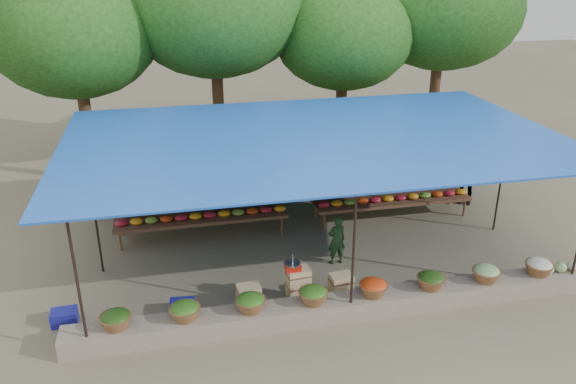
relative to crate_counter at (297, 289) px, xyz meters
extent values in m
plane|color=#625B48|center=(0.87, 2.09, -0.31)|extent=(60.00, 60.00, 0.00)
cube|color=#696054|center=(0.87, -0.66, -0.11)|extent=(10.60, 0.55, 0.40)
cylinder|color=black|center=(-3.93, -0.81, 1.09)|extent=(0.05, 0.05, 2.80)
cylinder|color=black|center=(0.87, -0.81, 1.09)|extent=(0.05, 0.05, 2.80)
cylinder|color=black|center=(-3.93, 2.09, 1.09)|extent=(0.05, 0.05, 2.80)
cylinder|color=black|center=(5.67, 2.09, 1.09)|extent=(0.05, 0.05, 2.80)
cylinder|color=black|center=(-3.93, 4.99, 1.09)|extent=(0.05, 0.05, 2.80)
cylinder|color=black|center=(0.87, 4.99, 1.09)|extent=(0.05, 0.05, 2.80)
cylinder|color=black|center=(5.67, 4.99, 1.09)|extent=(0.05, 0.05, 2.80)
cube|color=#174BB2|center=(0.87, 2.09, 2.49)|extent=(10.80, 6.60, 0.04)
cube|color=#174BB2|center=(0.87, 0.09, 2.31)|extent=(10.80, 2.19, 0.26)
cube|color=#174BB2|center=(0.87, 4.09, 2.31)|extent=(10.80, 2.19, 0.26)
cylinder|color=#9C9CA1|center=(0.87, 3.49, 1.71)|extent=(9.60, 0.01, 0.01)
ellipsoid|color=gold|center=(-3.63, 3.49, 1.43)|extent=(0.23, 0.17, 0.30)
ellipsoid|color=gold|center=(-3.03, 3.49, 1.43)|extent=(0.23, 0.17, 0.30)
ellipsoid|color=gold|center=(-2.43, 3.49, 1.43)|extent=(0.23, 0.17, 0.30)
ellipsoid|color=gold|center=(-1.83, 3.49, 1.43)|extent=(0.23, 0.17, 0.30)
ellipsoid|color=gold|center=(-1.23, 3.49, 1.43)|extent=(0.23, 0.17, 0.30)
ellipsoid|color=gold|center=(-0.63, 3.49, 1.43)|extent=(0.23, 0.17, 0.30)
ellipsoid|color=gold|center=(-0.03, 3.49, 1.43)|extent=(0.23, 0.17, 0.30)
ellipsoid|color=gold|center=(0.57, 3.49, 1.43)|extent=(0.23, 0.17, 0.30)
ellipsoid|color=gold|center=(1.17, 3.49, 1.43)|extent=(0.23, 0.17, 0.30)
ellipsoid|color=gold|center=(1.77, 3.49, 1.43)|extent=(0.23, 0.17, 0.30)
ellipsoid|color=gold|center=(2.37, 3.49, 1.43)|extent=(0.23, 0.17, 0.30)
ellipsoid|color=gold|center=(2.97, 3.49, 1.43)|extent=(0.23, 0.17, 0.30)
ellipsoid|color=gold|center=(3.57, 3.49, 1.43)|extent=(0.23, 0.17, 0.30)
ellipsoid|color=gold|center=(4.17, 3.49, 1.43)|extent=(0.23, 0.17, 0.30)
ellipsoid|color=gold|center=(4.77, 3.49, 1.43)|extent=(0.23, 0.17, 0.30)
ellipsoid|color=gold|center=(5.37, 3.49, 1.43)|extent=(0.23, 0.17, 0.30)
ellipsoid|color=#224612|center=(-3.43, -0.66, 0.31)|extent=(0.52, 0.52, 0.23)
ellipsoid|color=#30681B|center=(-2.23, -0.66, 0.31)|extent=(0.52, 0.52, 0.23)
ellipsoid|color=#30681B|center=(-1.03, -0.66, 0.31)|extent=(0.52, 0.52, 0.23)
ellipsoid|color=#30681B|center=(0.17, -0.66, 0.31)|extent=(0.52, 0.52, 0.23)
ellipsoid|color=#C13710|center=(1.37, -0.66, 0.31)|extent=(0.52, 0.52, 0.23)
ellipsoid|color=#224612|center=(2.57, -0.66, 0.31)|extent=(0.52, 0.52, 0.23)
ellipsoid|color=#88AF6D|center=(3.77, -0.66, 0.31)|extent=(0.52, 0.52, 0.23)
ellipsoid|color=beige|center=(4.97, -0.66, 0.31)|extent=(0.52, 0.52, 0.23)
cube|color=#234E1C|center=(0.87, 5.24, 0.94)|extent=(10.60, 0.06, 2.50)
cylinder|color=#392815|center=(-4.63, 7.89, 1.67)|extent=(0.36, 0.36, 3.97)
ellipsoid|color=#16390F|center=(-4.63, 7.89, 4.15)|extent=(4.77, 4.77, 3.69)
cylinder|color=#392815|center=(-0.63, 8.29, 1.93)|extent=(0.36, 0.36, 4.48)
ellipsoid|color=#16390F|center=(-0.63, 8.29, 4.73)|extent=(5.39, 5.39, 4.17)
cylinder|color=#392815|center=(3.37, 7.99, 1.55)|extent=(0.36, 0.36, 3.71)
ellipsoid|color=#16390F|center=(3.37, 7.99, 3.87)|extent=(4.47, 4.47, 3.45)
cylinder|color=#392815|center=(6.87, 8.39, 1.87)|extent=(0.36, 0.36, 4.35)
ellipsoid|color=#16390F|center=(6.87, 8.39, 4.59)|extent=(5.24, 5.24, 4.05)
cube|color=#432B1B|center=(-1.63, 3.39, 0.19)|extent=(4.20, 0.95, 0.08)
cube|color=#432B1B|center=(-1.63, 3.69, 0.47)|extent=(4.20, 0.35, 0.06)
cylinder|color=#432B1B|center=(-3.58, 2.99, -0.06)|extent=(0.06, 0.06, 0.50)
cylinder|color=#432B1B|center=(0.32, 2.99, -0.06)|extent=(0.06, 0.06, 0.50)
cylinder|color=#432B1B|center=(-3.58, 3.79, -0.06)|extent=(0.06, 0.06, 0.50)
cylinder|color=#432B1B|center=(0.32, 3.79, -0.06)|extent=(0.06, 0.06, 0.50)
ellipsoid|color=#A8182A|center=(-3.53, 3.24, 0.29)|extent=(0.31, 0.26, 0.13)
ellipsoid|color=olive|center=(-3.53, 3.69, 0.56)|extent=(0.26, 0.22, 0.12)
ellipsoid|color=orange|center=(-3.18, 3.24, 0.29)|extent=(0.31, 0.26, 0.13)
ellipsoid|color=#C13710|center=(-3.18, 3.69, 0.56)|extent=(0.26, 0.22, 0.12)
ellipsoid|color=olive|center=(-2.83, 3.24, 0.29)|extent=(0.31, 0.26, 0.13)
ellipsoid|color=#A8182A|center=(-2.83, 3.69, 0.56)|extent=(0.26, 0.22, 0.12)
ellipsoid|color=#C13710|center=(-2.48, 3.24, 0.29)|extent=(0.31, 0.26, 0.13)
ellipsoid|color=orange|center=(-2.48, 3.69, 0.56)|extent=(0.26, 0.22, 0.12)
ellipsoid|color=#A8182A|center=(-2.13, 3.24, 0.29)|extent=(0.31, 0.26, 0.13)
ellipsoid|color=#A8182A|center=(-2.13, 3.69, 0.56)|extent=(0.26, 0.22, 0.12)
ellipsoid|color=orange|center=(-1.78, 3.24, 0.29)|extent=(0.31, 0.26, 0.13)
ellipsoid|color=orange|center=(-1.78, 3.69, 0.56)|extent=(0.26, 0.22, 0.12)
ellipsoid|color=#A8182A|center=(-1.43, 3.24, 0.29)|extent=(0.31, 0.26, 0.13)
ellipsoid|color=olive|center=(-1.43, 3.69, 0.56)|extent=(0.26, 0.22, 0.12)
ellipsoid|color=orange|center=(-1.08, 3.24, 0.29)|extent=(0.31, 0.26, 0.13)
ellipsoid|color=#C13710|center=(-1.08, 3.69, 0.56)|extent=(0.26, 0.22, 0.12)
ellipsoid|color=olive|center=(-0.73, 3.24, 0.29)|extent=(0.31, 0.26, 0.13)
ellipsoid|color=#A8182A|center=(-0.73, 3.69, 0.56)|extent=(0.26, 0.22, 0.12)
ellipsoid|color=#C13710|center=(-0.38, 3.24, 0.29)|extent=(0.31, 0.26, 0.13)
ellipsoid|color=orange|center=(-0.38, 3.69, 0.56)|extent=(0.26, 0.22, 0.12)
ellipsoid|color=#A8182A|center=(-0.03, 3.24, 0.29)|extent=(0.31, 0.26, 0.13)
ellipsoid|color=#A8182A|center=(-0.03, 3.69, 0.56)|extent=(0.26, 0.22, 0.12)
ellipsoid|color=orange|center=(0.32, 3.24, 0.29)|extent=(0.31, 0.26, 0.13)
ellipsoid|color=orange|center=(0.32, 3.69, 0.56)|extent=(0.26, 0.22, 0.12)
cube|color=#432B1B|center=(3.37, 3.39, 0.19)|extent=(4.20, 0.95, 0.08)
cube|color=#432B1B|center=(3.37, 3.69, 0.47)|extent=(4.20, 0.35, 0.06)
cylinder|color=#432B1B|center=(1.42, 2.99, -0.06)|extent=(0.06, 0.06, 0.50)
cylinder|color=#432B1B|center=(5.32, 2.99, -0.06)|extent=(0.06, 0.06, 0.50)
cylinder|color=#432B1B|center=(1.42, 3.79, -0.06)|extent=(0.06, 0.06, 0.50)
cylinder|color=#432B1B|center=(5.32, 3.79, -0.06)|extent=(0.06, 0.06, 0.50)
ellipsoid|color=#A8182A|center=(1.47, 3.24, 0.29)|extent=(0.31, 0.26, 0.13)
ellipsoid|color=olive|center=(1.47, 3.69, 0.56)|extent=(0.26, 0.22, 0.12)
ellipsoid|color=orange|center=(1.82, 3.24, 0.29)|extent=(0.31, 0.26, 0.13)
ellipsoid|color=#C13710|center=(1.82, 3.69, 0.56)|extent=(0.26, 0.22, 0.12)
ellipsoid|color=olive|center=(2.17, 3.24, 0.29)|extent=(0.31, 0.26, 0.13)
ellipsoid|color=#A8182A|center=(2.17, 3.69, 0.56)|extent=(0.26, 0.22, 0.12)
ellipsoid|color=#C13710|center=(2.52, 3.24, 0.29)|extent=(0.31, 0.26, 0.13)
ellipsoid|color=orange|center=(2.52, 3.69, 0.56)|extent=(0.26, 0.22, 0.12)
ellipsoid|color=#A8182A|center=(2.87, 3.24, 0.29)|extent=(0.31, 0.26, 0.13)
ellipsoid|color=#A8182A|center=(2.87, 3.69, 0.56)|extent=(0.26, 0.22, 0.12)
ellipsoid|color=orange|center=(3.22, 3.24, 0.29)|extent=(0.31, 0.26, 0.13)
ellipsoid|color=orange|center=(3.22, 3.69, 0.56)|extent=(0.26, 0.22, 0.12)
ellipsoid|color=#A8182A|center=(3.57, 3.24, 0.29)|extent=(0.31, 0.26, 0.13)
ellipsoid|color=olive|center=(3.57, 3.69, 0.56)|extent=(0.26, 0.22, 0.12)
ellipsoid|color=orange|center=(3.92, 3.24, 0.29)|extent=(0.31, 0.26, 0.13)
ellipsoid|color=#C13710|center=(3.92, 3.69, 0.56)|extent=(0.26, 0.22, 0.12)
ellipsoid|color=olive|center=(4.27, 3.24, 0.29)|extent=(0.31, 0.26, 0.13)
ellipsoid|color=#A8182A|center=(4.27, 3.69, 0.56)|extent=(0.26, 0.22, 0.12)
ellipsoid|color=#C13710|center=(4.62, 3.24, 0.29)|extent=(0.31, 0.26, 0.13)
ellipsoid|color=orange|center=(4.62, 3.69, 0.56)|extent=(0.26, 0.22, 0.12)
ellipsoid|color=#A8182A|center=(4.97, 3.24, 0.29)|extent=(0.31, 0.26, 0.13)
ellipsoid|color=#A8182A|center=(4.97, 3.69, 0.56)|extent=(0.26, 0.22, 0.12)
ellipsoid|color=orange|center=(5.32, 3.24, 0.29)|extent=(0.31, 0.26, 0.13)
ellipsoid|color=orange|center=(5.32, 3.69, 0.56)|extent=(0.26, 0.22, 0.12)
cube|color=tan|center=(-0.97, 0.00, -0.19)|extent=(0.48, 0.38, 0.25)
cube|color=tan|center=(-0.97, 0.00, 0.07)|extent=(0.48, 0.38, 0.25)
cube|color=tan|center=(0.03, 0.00, -0.19)|extent=(0.48, 0.38, 0.25)
cube|color=tan|center=(0.03, 0.00, 0.07)|extent=(0.48, 0.38, 0.25)
cube|color=tan|center=(0.03, 0.00, 0.33)|extent=(0.48, 0.38, 0.25)
cube|color=tan|center=(0.93, 0.00, -0.19)|extent=(0.48, 0.38, 0.25)
cube|color=tan|center=(0.93, 0.00, 0.07)|extent=(0.48, 0.38, 0.25)
cube|color=red|center=(-0.09, 0.00, 0.52)|extent=(0.30, 0.26, 0.12)
cylinder|color=#9C9CA1|center=(-0.09, 0.00, 0.59)|extent=(0.32, 0.32, 0.03)
cylinder|color=#9C9CA1|center=(-0.09, 0.00, 0.69)|extent=(0.03, 0.03, 0.22)
imported|color=#1A3A1C|center=(1.23, 1.33, 0.27)|extent=(0.44, 0.31, 1.16)
imported|color=slate|center=(-3.09, 4.48, 0.45)|extent=(0.75, 0.59, 1.53)
imported|color=slate|center=(2.39, 3.99, 0.44)|extent=(1.12, 0.95, 1.50)
imported|color=slate|center=(5.77, 3.83, 0.54)|extent=(1.04, 0.93, 1.69)
cube|color=navy|center=(-4.48, 0.25, -0.17)|extent=(0.49, 0.37, 0.29)
cube|color=navy|center=(-2.28, 0.09, -0.17)|extent=(0.50, 0.38, 0.28)
camera|label=1|loc=(-2.23, -9.33, 6.19)|focal=35.00mm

